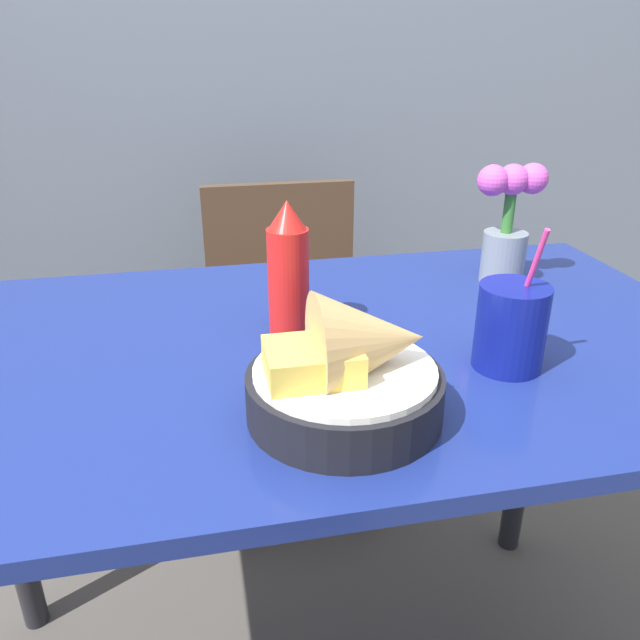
% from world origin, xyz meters
% --- Properties ---
extents(dining_table, '(1.25, 0.72, 0.78)m').
position_xyz_m(dining_table, '(0.00, 0.00, 0.66)').
color(dining_table, navy).
rests_on(dining_table, ground_plane).
extents(chair_far_window, '(0.40, 0.40, 0.84)m').
position_xyz_m(chair_far_window, '(0.07, 0.71, 0.50)').
color(chair_far_window, '#473323').
rests_on(chair_far_window, ground_plane).
extents(food_basket, '(0.23, 0.23, 0.15)m').
position_xyz_m(food_basket, '(0.01, -0.20, 0.83)').
color(food_basket, black).
rests_on(food_basket, dining_table).
extents(ketchup_bottle, '(0.06, 0.06, 0.20)m').
position_xyz_m(ketchup_bottle, '(-0.03, 0.04, 0.87)').
color(ketchup_bottle, red).
rests_on(ketchup_bottle, dining_table).
extents(drink_cup, '(0.09, 0.09, 0.20)m').
position_xyz_m(drink_cup, '(0.24, -0.13, 0.83)').
color(drink_cup, navy).
rests_on(drink_cup, dining_table).
extents(flower_vase, '(0.13, 0.08, 0.21)m').
position_xyz_m(flower_vase, '(0.38, 0.17, 0.88)').
color(flower_vase, gray).
rests_on(flower_vase, dining_table).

